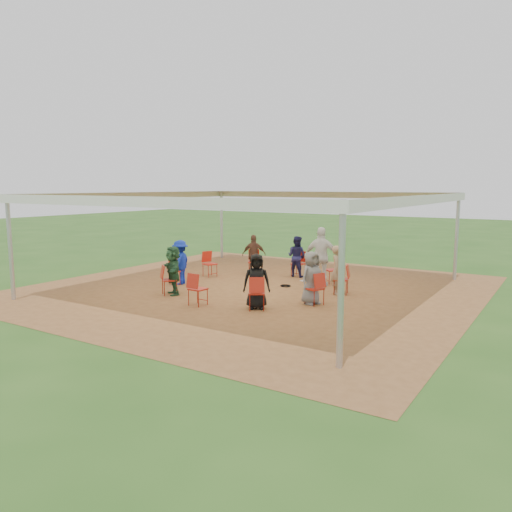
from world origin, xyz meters
The scene contains 23 objects.
ground centered at (0.00, 0.00, 0.00)m, with size 80.00×80.00×0.00m, color #2A531A.
dirt_patch centered at (0.00, 0.00, 0.01)m, with size 13.00×13.00×0.00m, color brown.
tent centered at (0.00, 0.00, 2.37)m, with size 10.33×10.33×3.00m.
chair_0 centered at (2.53, -0.94, 0.45)m, with size 0.42×0.44×0.90m, color red, non-canonical shape.
chair_1 centered at (2.60, 0.72, 0.45)m, with size 0.42×0.44×0.90m, color red, non-canonical shape.
chair_2 centered at (1.68, 2.11, 0.45)m, with size 0.42×0.44×0.90m, color red, non-canonical shape.
chair_3 centered at (0.11, 2.70, 0.45)m, with size 0.42×0.44×0.90m, color red, non-canonical shape.
chair_4 centered at (-1.49, 2.25, 0.45)m, with size 0.42×0.44×0.90m, color red, non-canonical shape.
chair_5 centered at (-2.53, 0.94, 0.45)m, with size 0.42×0.44×0.90m, color red, non-canonical shape.
chair_6 centered at (-2.60, -0.72, 0.45)m, with size 0.42×0.44×0.90m, color red, non-canonical shape.
chair_7 centered at (-1.68, -2.11, 0.45)m, with size 0.42×0.44×0.90m, color red, non-canonical shape.
chair_8 centered at (-0.11, -2.70, 0.45)m, with size 0.42×0.44×0.90m, color red, non-canonical shape.
chair_9 centered at (1.49, -2.25, 0.45)m, with size 0.42×0.44×0.90m, color red, non-canonical shape.
person_seated_0 centered at (2.42, -0.90, 0.74)m, with size 0.71×0.40×1.46m, color slate.
person_seated_1 centered at (2.48, 0.69, 0.74)m, with size 0.53×0.35×1.46m, color #957959.
person_seated_2 centered at (0.11, 2.58, 0.74)m, with size 0.71×0.41×1.46m, color #1C1A45.
person_seated_3 centered at (-1.43, 2.15, 0.74)m, with size 0.86×0.44×1.46m, color brown.
person_seated_4 centered at (-2.48, -0.69, 0.74)m, with size 0.94×0.47×1.46m, color #0E259E.
person_seated_5 centered at (-1.60, -2.02, 0.74)m, with size 1.35×0.51×1.46m, color #244F31.
person_seated_6 centered at (1.43, -2.15, 0.74)m, with size 0.71×0.40×1.46m, color black.
standing_person centered at (1.59, 1.49, 0.97)m, with size 1.13×0.58×1.92m, color silver.
cable_coil centered at (0.64, 0.83, 0.02)m, with size 0.41×0.41×0.03m.
laptop centered at (2.26, -0.84, 0.68)m, with size 0.33×0.36×0.21m.
Camera 1 is at (8.36, -13.01, 3.23)m, focal length 35.00 mm.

